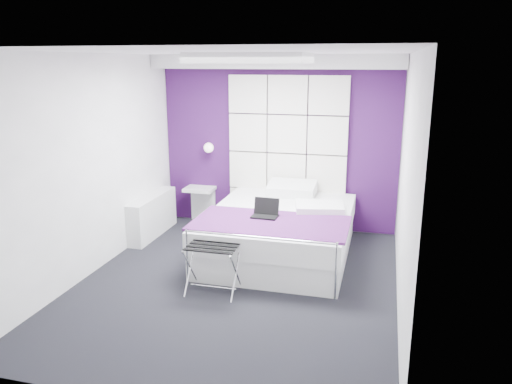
{
  "coord_description": "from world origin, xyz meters",
  "views": [
    {
      "loc": [
        1.57,
        -5.11,
        2.51
      ],
      "look_at": [
        0.14,
        0.35,
        1.02
      ],
      "focal_mm": 35.0,
      "sensor_mm": 36.0,
      "label": 1
    }
  ],
  "objects_px": {
    "nightstand": "(200,189)",
    "luggage_rack": "(213,269)",
    "laptop": "(266,212)",
    "radiator": "(153,215)",
    "wall_lamp": "(210,147)",
    "bed": "(280,230)"
  },
  "relations": [
    {
      "from": "bed",
      "to": "laptop",
      "type": "height_order",
      "value": "laptop"
    },
    {
      "from": "radiator",
      "to": "luggage_rack",
      "type": "xyz_separation_m",
      "value": [
        1.5,
        -1.57,
        -0.03
      ]
    },
    {
      "from": "radiator",
      "to": "bed",
      "type": "distance_m",
      "value": 2.0
    },
    {
      "from": "wall_lamp",
      "to": "radiator",
      "type": "xyz_separation_m",
      "value": [
        -0.64,
        -0.76,
        -0.92
      ]
    },
    {
      "from": "nightstand",
      "to": "laptop",
      "type": "xyz_separation_m",
      "value": [
        1.4,
        -1.37,
        0.14
      ]
    },
    {
      "from": "nightstand",
      "to": "radiator",
      "type": "bearing_deg",
      "value": -123.33
    },
    {
      "from": "wall_lamp",
      "to": "laptop",
      "type": "height_order",
      "value": "wall_lamp"
    },
    {
      "from": "wall_lamp",
      "to": "bed",
      "type": "relative_size",
      "value": 0.07
    },
    {
      "from": "luggage_rack",
      "to": "bed",
      "type": "bearing_deg",
      "value": 68.87
    },
    {
      "from": "bed",
      "to": "luggage_rack",
      "type": "relative_size",
      "value": 4.06
    },
    {
      "from": "bed",
      "to": "nightstand",
      "type": "bearing_deg",
      "value": 146.48
    },
    {
      "from": "nightstand",
      "to": "luggage_rack",
      "type": "height_order",
      "value": "nightstand"
    },
    {
      "from": "nightstand",
      "to": "luggage_rack",
      "type": "relative_size",
      "value": 0.82
    },
    {
      "from": "radiator",
      "to": "bed",
      "type": "height_order",
      "value": "bed"
    },
    {
      "from": "wall_lamp",
      "to": "luggage_rack",
      "type": "distance_m",
      "value": 2.66
    },
    {
      "from": "radiator",
      "to": "nightstand",
      "type": "xyz_separation_m",
      "value": [
        0.47,
        0.72,
        0.26
      ]
    },
    {
      "from": "bed",
      "to": "luggage_rack",
      "type": "bearing_deg",
      "value": -110.71
    },
    {
      "from": "wall_lamp",
      "to": "laptop",
      "type": "xyz_separation_m",
      "value": [
        1.23,
        -1.41,
        -0.53
      ]
    },
    {
      "from": "radiator",
      "to": "laptop",
      "type": "xyz_separation_m",
      "value": [
        1.87,
        -0.65,
        0.39
      ]
    },
    {
      "from": "bed",
      "to": "laptop",
      "type": "relative_size",
      "value": 7.13
    },
    {
      "from": "luggage_rack",
      "to": "radiator",
      "type": "bearing_deg",
      "value": 133.21
    },
    {
      "from": "laptop",
      "to": "bed",
      "type": "bearing_deg",
      "value": 75.7
    }
  ]
}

